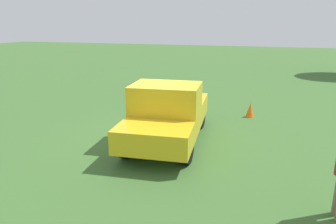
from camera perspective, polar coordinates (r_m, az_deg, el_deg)
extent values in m
plane|color=#3D662D|center=(9.69, -2.93, -4.80)|extent=(80.00, 80.00, 0.00)
cylinder|color=black|center=(10.88, -2.48, -0.41)|extent=(0.73, 0.22, 0.73)
cylinder|color=black|center=(10.59, 5.91, -0.94)|extent=(0.73, 0.22, 0.73)
cylinder|color=black|center=(8.30, -7.60, -5.91)|extent=(0.73, 0.22, 0.73)
cylinder|color=black|center=(7.92, 3.43, -6.89)|extent=(0.73, 0.22, 0.73)
cube|color=gold|center=(10.53, 1.58, 0.95)|extent=(1.95, 2.05, 0.64)
cube|color=gold|center=(8.91, -0.37, 0.66)|extent=(1.59, 2.02, 1.40)
cube|color=slate|center=(8.80, -0.38, 3.43)|extent=(1.37, 1.85, 0.48)
cube|color=gold|center=(8.20, -1.77, -3.66)|extent=(2.31, 2.08, 0.60)
cube|color=silver|center=(11.39, 2.37, 0.76)|extent=(0.28, 1.83, 0.16)
cone|color=orange|center=(12.14, 14.78, 0.37)|extent=(0.32, 0.32, 0.55)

